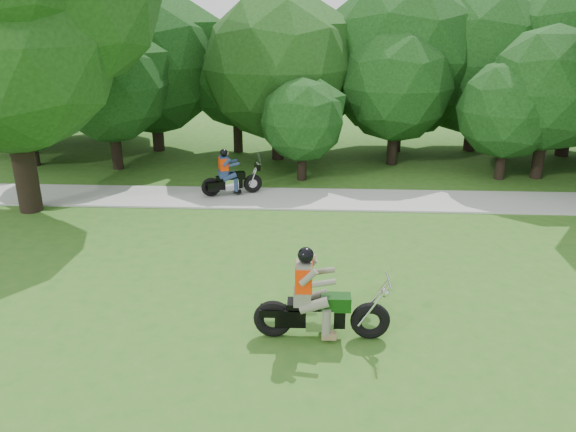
{
  "coord_description": "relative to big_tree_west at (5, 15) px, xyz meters",
  "views": [
    {
      "loc": [
        -1.66,
        -9.57,
        5.82
      ],
      "look_at": [
        -2.31,
        2.99,
        1.24
      ],
      "focal_mm": 35.0,
      "sensor_mm": 36.0,
      "label": 1
    }
  ],
  "objects": [
    {
      "name": "walkway",
      "position": [
        10.54,
        1.15,
        -5.73
      ],
      "size": [
        60.0,
        2.2,
        0.06
      ],
      "primitive_type": "cube",
      "color": "#ADADA7",
      "rests_on": "ground"
    },
    {
      "name": "tree_line",
      "position": [
        10.97,
        7.81,
        -2.1
      ],
      "size": [
        38.49,
        11.74,
        7.63
      ],
      "color": "black",
      "rests_on": "ground"
    },
    {
      "name": "touring_motorcycle",
      "position": [
        5.96,
        1.38,
        -5.12
      ],
      "size": [
        2.0,
        1.12,
        1.58
      ],
      "rotation": [
        0.0,
        0.0,
        0.35
      ],
      "color": "black",
      "rests_on": "walkway"
    },
    {
      "name": "big_tree_west",
      "position": [
        0.0,
        0.0,
        0.0
      ],
      "size": [
        8.64,
        6.56,
        9.96
      ],
      "color": "black",
      "rests_on": "ground"
    },
    {
      "name": "chopper_motorcycle",
      "position": [
        8.9,
        -7.15,
        -5.08
      ],
      "size": [
        2.58,
        0.69,
        1.85
      ],
      "rotation": [
        0.0,
        0.0,
        0.01
      ],
      "color": "black",
      "rests_on": "ground"
    },
    {
      "name": "ground",
      "position": [
        10.54,
        -6.85,
        -5.76
      ],
      "size": [
        100.0,
        100.0,
        0.0
      ],
      "primitive_type": "plane",
      "color": "#2C5F1B",
      "rests_on": "ground"
    }
  ]
}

